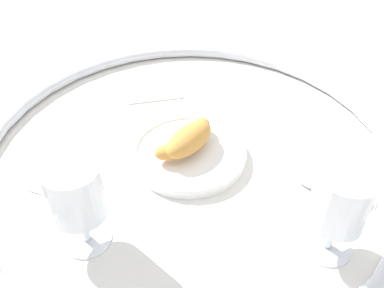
{
  "coord_description": "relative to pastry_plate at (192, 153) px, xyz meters",
  "views": [
    {
      "loc": [
        -0.29,
        -0.45,
        0.5
      ],
      "look_at": [
        0.0,
        -0.0,
        0.03
      ],
      "focal_mm": 40.96,
      "sensor_mm": 36.0,
      "label": 1
    }
  ],
  "objects": [
    {
      "name": "pastry_plate",
      "position": [
        0.0,
        0.0,
        0.0
      ],
      "size": [
        0.19,
        0.19,
        0.02
      ],
      "color": "white",
      "rests_on": "ground_plane"
    },
    {
      "name": "juice_glass_right",
      "position": [
        -0.21,
        -0.06,
        0.08
      ],
      "size": [
        0.08,
        0.08,
        0.14
      ],
      "color": "white",
      "rests_on": "ground_plane"
    },
    {
      "name": "ground_plane",
      "position": [
        -0.0,
        0.0,
        -0.01
      ],
      "size": [
        2.2,
        2.2,
        0.0
      ],
      "primitive_type": "plane",
      "color": "silver"
    },
    {
      "name": "croissant_large",
      "position": [
        -0.0,
        0.0,
        0.03
      ],
      "size": [
        0.13,
        0.09,
        0.04
      ],
      "color": "#CC893D",
      "rests_on": "pastry_plate"
    },
    {
      "name": "juice_glass_left",
      "position": [
        0.05,
        -0.25,
        0.08
      ],
      "size": [
        0.08,
        0.08,
        0.14
      ],
      "color": "white",
      "rests_on": "ground_plane"
    },
    {
      "name": "folded_napkin",
      "position": [
        0.05,
        0.23,
        -0.01
      ],
      "size": [
        0.14,
        0.14,
        0.01
      ],
      "primitive_type": "cube",
      "rotation": [
        0.0,
        0.0,
        -0.38
      ],
      "color": "silver",
      "rests_on": "ground_plane"
    },
    {
      "name": "sugar_packet",
      "position": [
        -0.23,
        0.08,
        -0.01
      ],
      "size": [
        0.06,
        0.06,
        0.01
      ],
      "primitive_type": "cube",
      "rotation": [
        0.0,
        0.0,
        0.61
      ],
      "color": "white",
      "rests_on": "ground_plane"
    },
    {
      "name": "table_chrome_rim",
      "position": [
        -0.0,
        0.0,
        0.0
      ],
      "size": [
        0.71,
        0.71,
        0.02
      ],
      "primitive_type": "torus",
      "color": "silver",
      "rests_on": "ground_plane"
    },
    {
      "name": "coffee_cup_near",
      "position": [
        0.14,
        -0.15,
        0.02
      ],
      "size": [
        0.14,
        0.14,
        0.06
      ],
      "color": "white",
      "rests_on": "ground_plane"
    }
  ]
}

